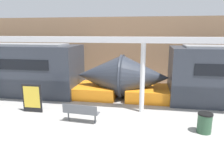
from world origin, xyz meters
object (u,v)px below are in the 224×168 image
at_px(bench_near, 81,111).
at_px(poster_board, 32,98).
at_px(support_column_near, 142,79).
at_px(trash_bin, 205,123).

xyz_separation_m(bench_near, poster_board, (-2.78, 0.84, 0.20)).
bearing_deg(poster_board, bench_near, -16.85).
relative_size(poster_board, support_column_near, 0.42).
bearing_deg(bench_near, support_column_near, 40.36).
height_order(bench_near, poster_board, poster_board).
bearing_deg(trash_bin, poster_board, 173.28).
height_order(poster_board, support_column_near, support_column_near).
relative_size(bench_near, poster_board, 1.15).
relative_size(trash_bin, support_column_near, 0.24).
relative_size(bench_near, trash_bin, 2.00).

